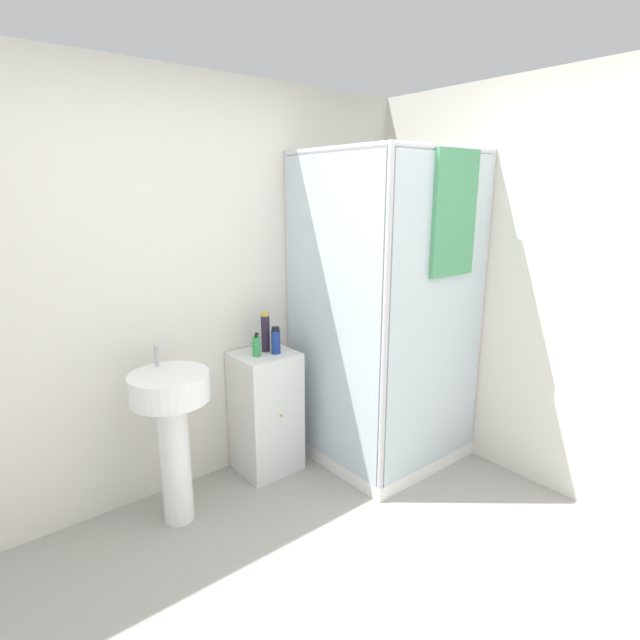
# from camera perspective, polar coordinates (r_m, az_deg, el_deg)

# --- Properties ---
(wall_back) EXTENTS (6.40, 0.06, 2.50)m
(wall_back) POSITION_cam_1_polar(r_m,az_deg,el_deg) (3.12, -15.17, 3.23)
(wall_back) COLOR silver
(wall_back) RESTS_ON ground_plane
(wall_right) EXTENTS (0.06, 6.40, 2.50)m
(wall_right) POSITION_cam_1_polar(r_m,az_deg,el_deg) (3.18, 29.69, 2.02)
(wall_right) COLOR silver
(wall_right) RESTS_ON ground_plane
(shower_enclosure) EXTENTS (0.95, 0.98, 2.09)m
(shower_enclosure) POSITION_cam_1_polar(r_m,az_deg,el_deg) (3.47, 7.35, -6.94)
(shower_enclosure) COLOR white
(shower_enclosure) RESTS_ON ground_plane
(vanity_cabinet) EXTENTS (0.38, 0.37, 0.82)m
(vanity_cabinet) POSITION_cam_1_polar(r_m,az_deg,el_deg) (3.39, -6.21, -10.40)
(vanity_cabinet) COLOR silver
(vanity_cabinet) RESTS_ON ground_plane
(sink) EXTENTS (0.43, 0.43, 1.02)m
(sink) POSITION_cam_1_polar(r_m,az_deg,el_deg) (2.90, -16.56, -10.81)
(sink) COLOR white
(sink) RESTS_ON ground_plane
(soap_dispenser) EXTENTS (0.05, 0.05, 0.15)m
(soap_dispenser) POSITION_cam_1_polar(r_m,az_deg,el_deg) (3.16, -7.28, -2.99)
(soap_dispenser) COLOR green
(soap_dispenser) RESTS_ON vanity_cabinet
(shampoo_bottle_tall_black) EXTENTS (0.06, 0.06, 0.26)m
(shampoo_bottle_tall_black) POSITION_cam_1_polar(r_m,az_deg,el_deg) (3.23, -6.25, -1.41)
(shampoo_bottle_tall_black) COLOR #281E33
(shampoo_bottle_tall_black) RESTS_ON vanity_cabinet
(shampoo_bottle_blue) EXTENTS (0.06, 0.06, 0.18)m
(shampoo_bottle_blue) POSITION_cam_1_polar(r_m,az_deg,el_deg) (3.19, -5.08, -2.37)
(shampoo_bottle_blue) COLOR navy
(shampoo_bottle_blue) RESTS_ON vanity_cabinet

